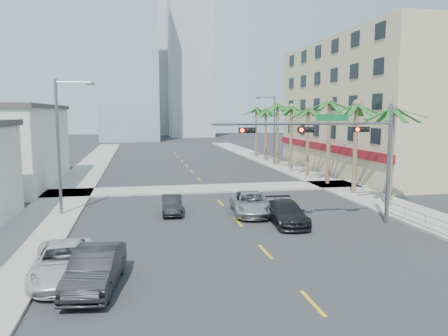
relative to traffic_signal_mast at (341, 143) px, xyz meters
name	(u,v)px	position (x,y,z in m)	size (l,w,h in m)	color
ground	(293,282)	(-5.78, -7.95, -5.06)	(260.00, 260.00, 0.00)	#262628
sidewalk_right	(343,188)	(6.22, 12.05, -4.99)	(4.00, 120.00, 0.15)	gray
sidewalk_left	(64,198)	(-17.78, 12.05, -4.99)	(4.00, 120.00, 0.15)	gray
sidewalk_cross	(208,189)	(-5.78, 14.05, -4.99)	(80.00, 4.00, 0.15)	gray
building_right	(386,107)	(16.21, 22.05, 2.43)	(15.25, 28.00, 15.00)	tan
tower_far_left	(128,41)	(-13.78, 87.05, 18.94)	(14.00, 14.00, 48.00)	#99B2C6
tower_far_right	(190,30)	(3.22, 102.05, 24.94)	(12.00, 12.00, 60.00)	#ADADB2
tower_far_center	(147,67)	(-8.78, 117.05, 15.94)	(16.00, 16.00, 42.00)	#ADADB2
traffic_signal_mast	(341,143)	(0.00, 0.00, 0.00)	(11.12, 0.54, 7.20)	slate
palm_tree_0	(393,109)	(5.82, 4.05, 2.02)	(4.80, 4.80, 7.80)	brown
palm_tree_1	(357,105)	(5.82, 9.25, 2.37)	(4.80, 4.80, 8.16)	brown
palm_tree_2	(330,103)	(5.82, 14.45, 2.72)	(4.80, 4.80, 8.52)	brown
palm_tree_3	(308,110)	(5.82, 19.65, 2.02)	(4.80, 4.80, 7.80)	brown
palm_tree_4	(291,108)	(5.82, 24.85, 2.37)	(4.80, 4.80, 8.16)	brown
palm_tree_5	(278,105)	(5.82, 30.05, 2.72)	(4.80, 4.80, 8.52)	brown
palm_tree_6	(266,111)	(5.82, 35.25, 2.02)	(4.80, 4.80, 7.80)	brown
palm_tree_7	(256,109)	(5.82, 40.45, 2.37)	(4.80, 4.80, 8.16)	brown
streetlight_left	(61,140)	(-16.78, 6.05, 0.00)	(2.55, 0.25, 9.00)	slate
streetlight_right	(273,127)	(5.21, 30.05, 0.00)	(2.55, 0.25, 9.00)	slate
guardrail	(426,219)	(4.52, -1.95, -4.39)	(0.08, 8.08, 1.00)	silver
car_parked_mid	(95,269)	(-13.58, -7.01, -4.27)	(1.67, 4.79, 1.58)	black
car_parked_far	(64,262)	(-14.96, -5.77, -4.33)	(2.42, 5.26, 1.46)	silver
car_lane_left	(172,205)	(-9.70, 5.22, -4.44)	(1.31, 3.76, 1.24)	black
car_lane_center	(251,203)	(-4.45, 4.04, -4.32)	(2.47, 5.35, 1.49)	#B3B3B8
car_lane_right	(287,213)	(-2.95, 1.00, -4.36)	(1.97, 4.85, 1.41)	black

